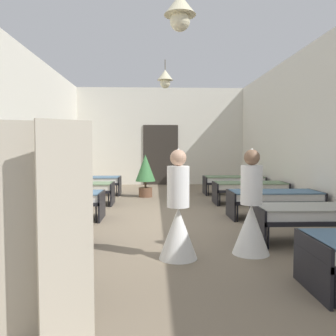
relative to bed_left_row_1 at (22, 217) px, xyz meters
The scene contains 14 objects.
ground_plane 3.01m from the bed_left_row_1, 39.74° to the left, with size 7.27×14.28×0.10m, color #7A6B56.
room_shell 4.33m from the bed_left_row_1, 55.75° to the left, with size 7.07×13.88×3.89m.
bed_left_row_1 is the anchor object (origin of this frame).
bed_right_row_1 4.57m from the bed_left_row_1, ahead, with size 1.90×0.84×0.57m.
bed_left_row_2 1.90m from the bed_left_row_1, 90.00° to the left, with size 1.90×0.84×0.57m.
bed_right_row_2 4.95m from the bed_left_row_1, 22.57° to the left, with size 1.90×0.84×0.57m.
bed_left_row_3 3.80m from the bed_left_row_1, 90.00° to the left, with size 1.90×0.84×0.57m.
bed_right_row_3 5.94m from the bed_left_row_1, 39.74° to the left, with size 1.90×0.84×0.57m.
bed_left_row_4 5.70m from the bed_left_row_1, 90.00° to the left, with size 1.90×0.84×0.57m.
bed_right_row_4 7.31m from the bed_left_row_1, 51.28° to the left, with size 1.90×0.84×0.57m.
nurse_near_aisle 3.43m from the bed_left_row_1, ahead, with size 0.52×0.52×1.49m.
nurse_mid_aisle 2.46m from the bed_left_row_1, 17.38° to the right, with size 0.52×0.52×1.49m.
potted_plant 5.47m from the bed_left_row_1, 71.21° to the left, with size 0.60×0.60×1.29m.
privacy_screen 2.95m from the bed_left_row_1, 71.01° to the right, with size 1.23×0.27×1.70m.
Camera 1 is at (-0.26, -7.26, 1.50)m, focal length 37.33 mm.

